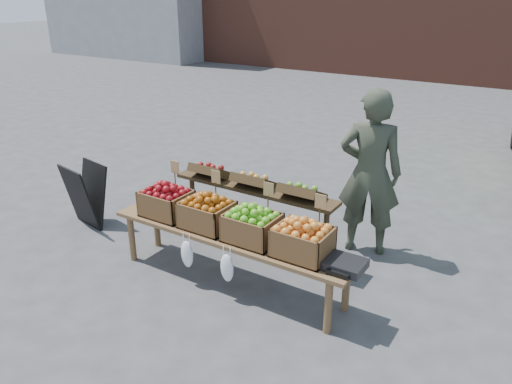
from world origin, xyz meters
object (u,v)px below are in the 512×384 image
Objects in this scene: crate_russet_pears at (207,215)px; crate_green_apples at (303,242)px; chalkboard_sign at (86,195)px; display_bench at (230,258)px; vendor at (370,173)px; crate_golden_apples at (167,203)px; crate_red_apples at (252,228)px; back_table at (254,210)px; weighing_scale at (345,265)px.

crate_russet_pears and crate_green_apples have the same top height.
display_bench is (2.34, -0.14, -0.13)m from chalkboard_sign.
vendor is 3.81× the size of crate_golden_apples.
crate_golden_apples is (1.52, -0.14, 0.30)m from chalkboard_sign.
crate_red_apples is (-0.63, -1.44, -0.24)m from vendor.
chalkboard_sign is 1.66× the size of crate_russet_pears.
back_table reaches higher than crate_red_apples.
weighing_scale is at bearing 0.00° from crate_golden_apples.
crate_green_apples is at bearing 0.00° from crate_golden_apples.
crate_green_apples is at bearing 7.55° from chalkboard_sign.
crate_green_apples is 1.47× the size of weighing_scale.
crate_golden_apples is at bearing 180.00° from crate_red_apples.
back_table is at bearing 25.03° from chalkboard_sign.
vendor reaches higher than crate_green_apples.
crate_green_apples is (1.65, 0.00, 0.00)m from crate_golden_apples.
crate_red_apples is 0.98m from weighing_scale.
vendor is at bearing 33.73° from back_table.
display_bench is at bearing 180.00° from weighing_scale.
back_table reaches higher than display_bench.
chalkboard_sign is at bearing 176.61° from display_bench.
weighing_scale reaches higher than display_bench.
crate_russet_pears is 1.00× the size of crate_green_apples.
back_table is at bearing 81.52° from crate_russet_pears.
crate_red_apples is (0.55, 0.00, 0.00)m from crate_russet_pears.
vendor is at bearing 57.79° from display_bench.
vendor is 3.81× the size of crate_russet_pears.
display_bench is 0.51m from crate_red_apples.
chalkboard_sign is at bearing 176.97° from crate_red_apples.
crate_russet_pears reaches higher than weighing_scale.
chalkboard_sign is at bearing 4.72° from vendor.
crate_golden_apples is (-0.82, 0.00, 0.42)m from display_bench.
crate_golden_apples and crate_green_apples have the same top height.
crate_green_apples is at bearing 0.00° from crate_red_apples.
crate_russet_pears is at bearing 180.00° from display_bench.
chalkboard_sign reaches higher than weighing_scale.
crate_green_apples is (0.99, -0.72, 0.19)m from back_table.
crate_golden_apples is at bearing 180.00° from crate_russet_pears.
crate_golden_apples is at bearing -132.40° from back_table.
display_bench is at bearing 6.67° from chalkboard_sign.
crate_red_apples is (1.10, 0.00, 0.00)m from crate_golden_apples.
display_bench is 5.40× the size of crate_russet_pears.
back_table is at bearing 153.07° from weighing_scale.
crate_red_apples and crate_green_apples have the same top height.
back_table is 4.20× the size of crate_russet_pears.
back_table reaches higher than weighing_scale.
crate_golden_apples reaches higher than chalkboard_sign.
vendor reaches higher than crate_russet_pears.
vendor reaches higher than crate_golden_apples.
crate_red_apples is 1.47× the size of weighing_scale.
chalkboard_sign is 1.66× the size of crate_green_apples.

